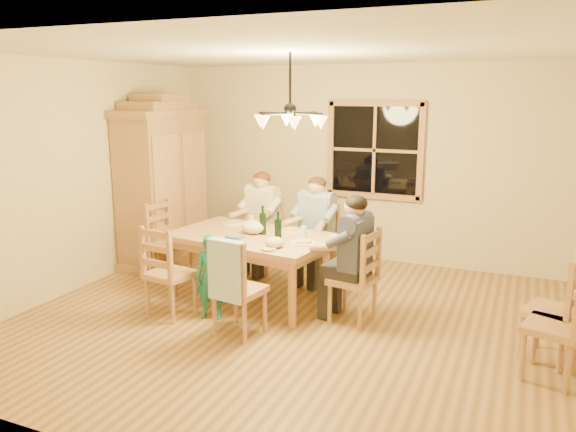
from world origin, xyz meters
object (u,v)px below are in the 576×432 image
at_px(wine_bottle_a, 263,220).
at_px(wine_bottle_b, 278,226).
at_px(dining_table, 252,243).
at_px(chair_end_right, 353,293).
at_px(chair_near_right, 240,304).
at_px(child, 211,277).
at_px(chair_far_left, 262,250).
at_px(chair_end_left, 171,256).
at_px(chandelier, 290,119).
at_px(chair_near_left, 171,288).
at_px(chair_far_right, 316,259).
at_px(armoire, 163,187).
at_px(chair_spare_front, 551,344).
at_px(adult_woman, 262,210).
at_px(chair_spare_back, 550,328).
at_px(adult_slate_man, 354,243).
at_px(adult_plaid_man, 316,217).

height_order(wine_bottle_a, wine_bottle_b, same).
xyz_separation_m(dining_table, chair_end_right, (1.25, -0.18, -0.36)).
relative_size(chair_near_right, child, 1.10).
height_order(chair_far_left, chair_end_left, same).
height_order(chandelier, chair_near_left, chandelier).
height_order(chair_far_right, wine_bottle_a, wine_bottle_a).
distance_m(armoire, chair_near_left, 2.13).
bearing_deg(chair_spare_front, child, 104.17).
bearing_deg(child, adult_woman, 78.44).
bearing_deg(armoire, dining_table, -24.52).
height_order(wine_bottle_b, chair_spare_back, wine_bottle_b).
height_order(chair_near_right, chair_end_left, same).
height_order(chair_end_right, wine_bottle_b, wine_bottle_b).
xyz_separation_m(chair_far_right, chair_spare_back, (2.63, -1.12, 0.00)).
distance_m(chair_near_right, wine_bottle_b, 0.99).
relative_size(adult_woman, wine_bottle_a, 2.65).
height_order(chair_far_left, chair_far_right, same).
xyz_separation_m(dining_table, wine_bottle_b, (0.39, -0.15, 0.27)).
bearing_deg(chair_far_left, wine_bottle_b, 132.34).
bearing_deg(chair_end_right, chair_near_right, 136.74).
relative_size(chair_near_right, wine_bottle_b, 3.00).
bearing_deg(chair_end_left, chair_far_left, 136.74).
bearing_deg(adult_woman, adult_slate_man, 153.43).
bearing_deg(chair_far_right, chair_near_left, 64.80).
distance_m(adult_slate_man, chair_spare_back, 1.93).
distance_m(armoire, chair_spare_back, 5.06).
bearing_deg(adult_slate_man, chair_near_right, 136.74).
xyz_separation_m(chair_far_left, child, (0.19, -1.60, 0.15)).
relative_size(chair_near_right, chair_end_right, 1.00).
height_order(armoire, chair_end_left, armoire).
bearing_deg(dining_table, chair_spare_front, -12.28).
distance_m(wine_bottle_b, chair_spare_back, 2.78).
relative_size(chair_end_right, adult_plaid_man, 1.13).
height_order(dining_table, chair_end_right, chair_end_right).
relative_size(chair_near_right, wine_bottle_a, 3.00).
bearing_deg(chair_far_left, chair_end_left, 46.74).
bearing_deg(chair_near_left, wine_bottle_b, 41.47).
relative_size(wine_bottle_a, chair_spare_back, 0.33).
xyz_separation_m(chandelier, child, (-0.78, -0.26, -1.63)).
xyz_separation_m(chair_far_right, chair_near_left, (-1.05, -1.58, 0.00)).
distance_m(chair_far_left, adult_woman, 0.54).
bearing_deg(armoire, chair_end_right, -18.15).
bearing_deg(chandelier, adult_plaid_man, 98.20).
bearing_deg(armoire, chair_spare_front, -16.93).
bearing_deg(adult_plaid_man, chair_end_right, 136.64).
bearing_deg(wine_bottle_b, chair_spare_back, -3.59).
xyz_separation_m(chair_far_left, chair_far_right, (0.80, -0.12, 0.00)).
bearing_deg(adult_plaid_man, wine_bottle_a, 72.08).
distance_m(chair_end_left, wine_bottle_a, 1.50).
bearing_deg(chandelier, wine_bottle_b, 133.12).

